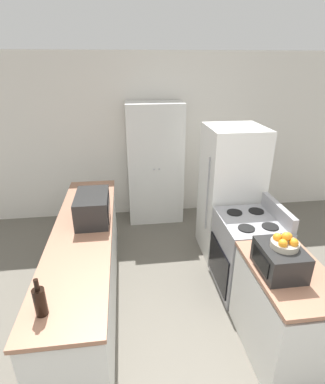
% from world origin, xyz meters
% --- Properties ---
extents(wall_back, '(7.00, 0.06, 2.60)m').
position_xyz_m(wall_back, '(0.00, 3.54, 1.30)').
color(wall_back, silver).
rests_on(wall_back, ground_plane).
extents(counter_left, '(0.60, 2.70, 0.89)m').
position_xyz_m(counter_left, '(-0.88, 1.45, 0.43)').
color(counter_left, silver).
rests_on(counter_left, ground_plane).
extents(counter_right, '(0.60, 0.95, 0.89)m').
position_xyz_m(counter_right, '(0.88, 0.58, 0.43)').
color(counter_right, silver).
rests_on(counter_right, ground_plane).
extents(pantry_cabinet, '(0.86, 0.49, 1.90)m').
position_xyz_m(pantry_cabinet, '(0.05, 3.25, 0.95)').
color(pantry_cabinet, silver).
rests_on(pantry_cabinet, ground_plane).
extents(stove, '(0.66, 0.73, 1.05)m').
position_xyz_m(stove, '(0.90, 1.44, 0.45)').
color(stove, '#9E9EA3').
rests_on(stove, ground_plane).
extents(refrigerator, '(0.71, 0.70, 1.74)m').
position_xyz_m(refrigerator, '(0.92, 2.19, 0.87)').
color(refrigerator, white).
rests_on(refrigerator, ground_plane).
extents(microwave, '(0.34, 0.53, 0.29)m').
position_xyz_m(microwave, '(-0.78, 1.65, 1.03)').
color(microwave, black).
rests_on(microwave, counter_left).
extents(wine_bottle, '(0.08, 0.08, 0.29)m').
position_xyz_m(wine_bottle, '(-1.02, 0.37, 1.00)').
color(wine_bottle, black).
rests_on(wine_bottle, counter_left).
extents(toaster_oven, '(0.32, 0.40, 0.23)m').
position_xyz_m(toaster_oven, '(0.77, 0.59, 1.00)').
color(toaster_oven, black).
rests_on(toaster_oven, counter_right).
extents(fruit_bowl, '(0.21, 0.21, 0.13)m').
position_xyz_m(fruit_bowl, '(0.79, 0.59, 1.16)').
color(fruit_bowl, '#B2A893').
rests_on(fruit_bowl, toaster_oven).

